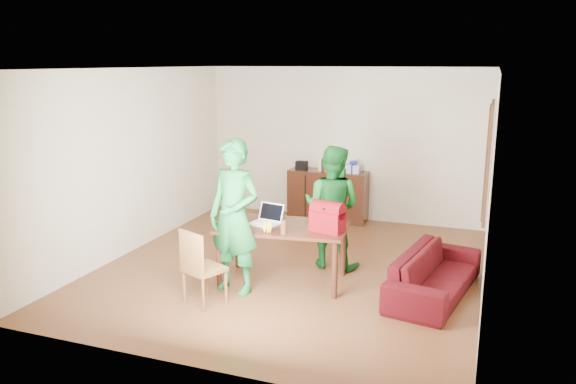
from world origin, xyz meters
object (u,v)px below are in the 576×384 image
at_px(sofa, 435,274).
at_px(red_bag, 328,220).
at_px(table, 283,232).
at_px(laptop, 264,221).
at_px(person_far, 332,207).
at_px(chair, 204,282).
at_px(person_near, 234,217).
at_px(bottle, 284,226).

bearing_deg(sofa, red_bag, 113.31).
xyz_separation_m(table, laptop, (-0.23, -0.04, 0.14)).
height_order(person_far, sofa, person_far).
distance_m(chair, sofa, 2.79).
bearing_deg(chair, person_near, 91.93).
bearing_deg(bottle, person_near, -167.07).
height_order(table, laptop, laptop).
xyz_separation_m(table, person_far, (0.43, 0.78, 0.18)).
distance_m(laptop, sofa, 2.20).
height_order(table, chair, chair).
bearing_deg(table, person_far, 54.09).
bearing_deg(laptop, red_bag, 11.61).
height_order(bottle, sofa, bottle).
relative_size(person_near, laptop, 4.80).
xyz_separation_m(person_far, laptop, (-0.66, -0.83, -0.04)).
xyz_separation_m(chair, person_near, (0.18, 0.48, 0.69)).
distance_m(chair, laptop, 1.13).
relative_size(table, chair, 1.89).
bearing_deg(bottle, person_far, 75.53).
height_order(person_far, red_bag, person_far).
distance_m(laptop, red_bag, 0.84).
distance_m(table, person_far, 0.91).
height_order(table, sofa, table).
relative_size(person_far, laptop, 4.26).
bearing_deg(bottle, sofa, 18.48).
bearing_deg(table, red_bag, -11.75).
bearing_deg(laptop, sofa, 19.77).
relative_size(person_far, red_bag, 4.22).
bearing_deg(red_bag, bottle, -135.48).
xyz_separation_m(table, bottle, (0.14, -0.33, 0.19)).
bearing_deg(person_far, table, 67.15).
xyz_separation_m(chair, laptop, (0.40, 0.90, 0.54)).
relative_size(chair, laptop, 2.29).
bearing_deg(laptop, chair, -102.04).
height_order(person_near, laptop, person_near).
bearing_deg(sofa, person_far, 80.16).
bearing_deg(table, chair, -130.96).
relative_size(table, person_near, 0.90).
distance_m(person_near, person_far, 1.53).
height_order(person_near, bottle, person_near).
bearing_deg(laptop, person_near, -105.19).
xyz_separation_m(chair, red_bag, (1.24, 0.90, 0.64)).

